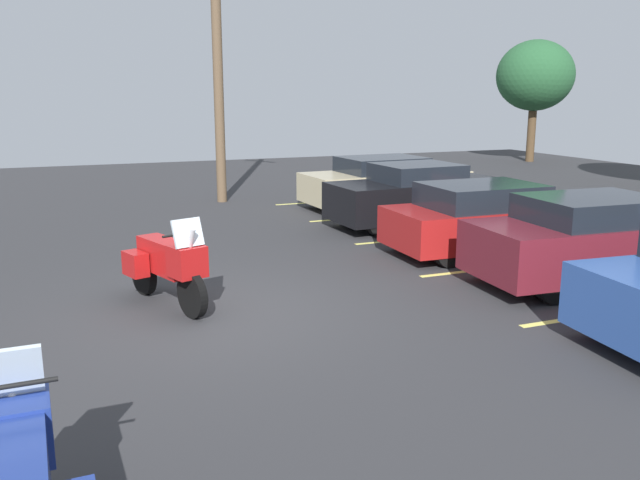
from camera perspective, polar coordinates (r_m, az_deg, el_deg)
ground at (r=9.84m, az=-8.78°, el=-6.47°), size 44.00×44.00×0.10m
motorcycle_touring at (r=10.05m, az=-12.93°, el=-2.00°), size 2.08×1.09×1.42m
parking_stripes at (r=14.11m, az=14.60°, el=-0.67°), size 13.70×4.96×0.01m
car_champagne at (r=18.67m, az=5.57°, el=4.98°), size 2.11×4.70×1.39m
car_black at (r=16.08m, az=8.54°, el=3.82°), size 1.97×4.46×1.49m
car_red at (r=13.63m, az=14.39°, el=1.81°), size 1.83×4.25×1.39m
car_maroon at (r=12.10m, az=23.45°, el=0.04°), size 2.04×4.90×1.47m
utility_pole at (r=19.56m, az=-8.87°, el=16.91°), size 1.60×1.03×9.06m
tree_center_left at (r=32.52m, az=18.03°, el=13.27°), size 3.47×3.47×5.48m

